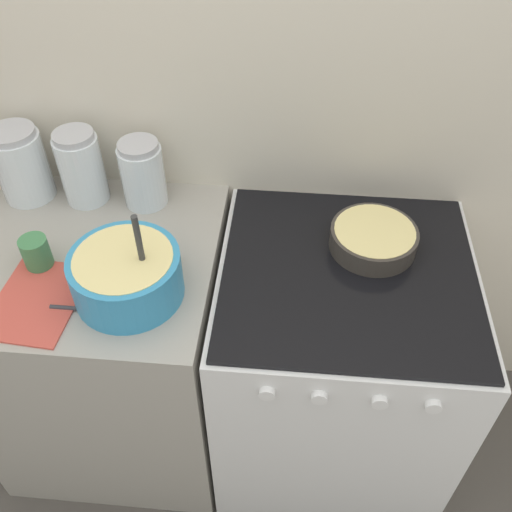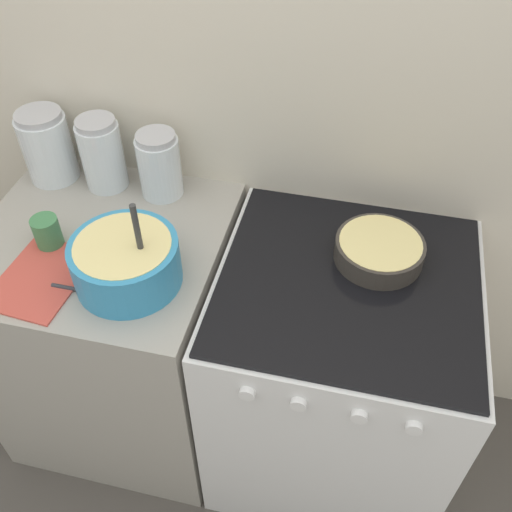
{
  "view_description": "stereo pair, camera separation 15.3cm",
  "coord_description": "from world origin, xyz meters",
  "px_view_note": "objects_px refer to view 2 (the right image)",
  "views": [
    {
      "loc": [
        0.22,
        -0.75,
        2.02
      ],
      "look_at": [
        0.12,
        0.33,
        0.94
      ],
      "focal_mm": 40.0,
      "sensor_mm": 36.0,
      "label": 1
    },
    {
      "loc": [
        0.37,
        -0.73,
        2.02
      ],
      "look_at": [
        0.12,
        0.33,
        0.94
      ],
      "focal_mm": 40.0,
      "sensor_mm": 36.0,
      "label": 2
    }
  ],
  "objects_px": {
    "storage_jar_right": "(160,169)",
    "tin_can": "(47,232)",
    "storage_jar_left": "(48,150)",
    "storage_jar_middle": "(103,158)",
    "baking_pan": "(379,250)",
    "stove": "(334,374)",
    "mixing_bowl": "(126,260)"
  },
  "relations": [
    {
      "from": "stove",
      "to": "tin_can",
      "type": "bearing_deg",
      "value": -176.28
    },
    {
      "from": "mixing_bowl",
      "to": "tin_can",
      "type": "distance_m",
      "value": 0.28
    },
    {
      "from": "tin_can",
      "to": "storage_jar_left",
      "type": "bearing_deg",
      "value": 114.99
    },
    {
      "from": "storage_jar_middle",
      "to": "mixing_bowl",
      "type": "bearing_deg",
      "value": -59.08
    },
    {
      "from": "stove",
      "to": "storage_jar_right",
      "type": "xyz_separation_m",
      "value": [
        -0.62,
        0.25,
        0.54
      ]
    },
    {
      "from": "storage_jar_right",
      "to": "tin_can",
      "type": "xyz_separation_m",
      "value": [
        -0.23,
        -0.3,
        -0.04
      ]
    },
    {
      "from": "stove",
      "to": "baking_pan",
      "type": "xyz_separation_m",
      "value": [
        0.07,
        0.1,
        0.48
      ]
    },
    {
      "from": "baking_pan",
      "to": "stove",
      "type": "bearing_deg",
      "value": -123.26
    },
    {
      "from": "stove",
      "to": "baking_pan",
      "type": "distance_m",
      "value": 0.49
    },
    {
      "from": "mixing_bowl",
      "to": "storage_jar_left",
      "type": "relative_size",
      "value": 1.22
    },
    {
      "from": "mixing_bowl",
      "to": "tin_can",
      "type": "relative_size",
      "value": 3.0
    },
    {
      "from": "storage_jar_right",
      "to": "tin_can",
      "type": "bearing_deg",
      "value": -127.07
    },
    {
      "from": "mixing_bowl",
      "to": "storage_jar_middle",
      "type": "relative_size",
      "value": 1.22
    },
    {
      "from": "baking_pan",
      "to": "storage_jar_left",
      "type": "distance_m",
      "value": 1.07
    },
    {
      "from": "storage_jar_left",
      "to": "storage_jar_right",
      "type": "xyz_separation_m",
      "value": [
        0.37,
        0.0,
        -0.01
      ]
    },
    {
      "from": "baking_pan",
      "to": "storage_jar_middle",
      "type": "height_order",
      "value": "storage_jar_middle"
    },
    {
      "from": "mixing_bowl",
      "to": "baking_pan",
      "type": "height_order",
      "value": "mixing_bowl"
    },
    {
      "from": "stove",
      "to": "mixing_bowl",
      "type": "bearing_deg",
      "value": -167.05
    },
    {
      "from": "baking_pan",
      "to": "storage_jar_right",
      "type": "relative_size",
      "value": 1.16
    },
    {
      "from": "storage_jar_left",
      "to": "storage_jar_right",
      "type": "relative_size",
      "value": 1.1
    },
    {
      "from": "baking_pan",
      "to": "storage_jar_right",
      "type": "height_order",
      "value": "storage_jar_right"
    },
    {
      "from": "mixing_bowl",
      "to": "stove",
      "type": "bearing_deg",
      "value": 12.95
    },
    {
      "from": "baking_pan",
      "to": "storage_jar_left",
      "type": "relative_size",
      "value": 1.05
    },
    {
      "from": "stove",
      "to": "storage_jar_right",
      "type": "distance_m",
      "value": 0.86
    },
    {
      "from": "storage_jar_middle",
      "to": "storage_jar_right",
      "type": "relative_size",
      "value": 1.11
    },
    {
      "from": "storage_jar_middle",
      "to": "tin_can",
      "type": "bearing_deg",
      "value": -98.23
    },
    {
      "from": "stove",
      "to": "mixing_bowl",
      "type": "xyz_separation_m",
      "value": [
        -0.58,
        -0.13,
        0.52
      ]
    },
    {
      "from": "storage_jar_middle",
      "to": "tin_can",
      "type": "distance_m",
      "value": 0.31
    },
    {
      "from": "storage_jar_left",
      "to": "storage_jar_middle",
      "type": "height_order",
      "value": "storage_jar_middle"
    },
    {
      "from": "stove",
      "to": "baking_pan",
      "type": "relative_size",
      "value": 3.62
    },
    {
      "from": "storage_jar_left",
      "to": "tin_can",
      "type": "distance_m",
      "value": 0.34
    },
    {
      "from": "stove",
      "to": "mixing_bowl",
      "type": "relative_size",
      "value": 3.12
    }
  ]
}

